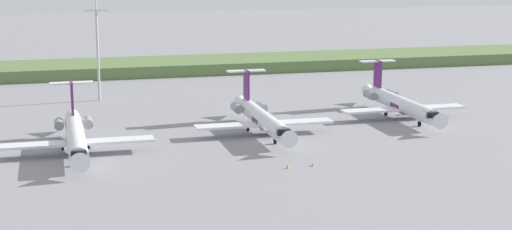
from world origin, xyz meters
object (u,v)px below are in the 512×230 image
object	(u,v)px
regional_jet_third	(400,103)
antenna_mast	(97,44)
safety_cone_front_marker	(288,166)
safety_cone_mid_marker	(313,164)
regional_jet_second	(262,118)
regional_jet_nearest	(76,136)

from	to	relation	value
regional_jet_third	antenna_mast	distance (m)	60.44
safety_cone_front_marker	safety_cone_mid_marker	bearing A→B (deg)	2.19
regional_jet_second	antenna_mast	distance (m)	44.60
regional_jet_nearest	safety_cone_mid_marker	distance (m)	35.67
regional_jet_second	safety_cone_mid_marker	bearing A→B (deg)	-86.20
regional_jet_second	safety_cone_mid_marker	size ratio (longest dim) A/B	56.36
regional_jet_second	antenna_mast	bearing A→B (deg)	123.30
regional_jet_nearest	safety_cone_mid_marker	xyz separation A→B (m)	(31.61, -16.39, -2.26)
antenna_mast	safety_cone_mid_marker	world-z (taller)	antenna_mast
regional_jet_third	antenna_mast	bearing A→B (deg)	149.30
regional_jet_second	safety_cone_mid_marker	xyz separation A→B (m)	(1.46, -22.03, -2.26)
safety_cone_front_marker	antenna_mast	bearing A→B (deg)	110.33
regional_jet_nearest	antenna_mast	size ratio (longest dim) A/B	1.12
antenna_mast	safety_cone_front_marker	distance (m)	63.59
antenna_mast	safety_cone_front_marker	bearing A→B (deg)	-69.67
regional_jet_second	regional_jet_third	distance (m)	28.06
antenna_mast	safety_cone_front_marker	world-z (taller)	antenna_mast
regional_jet_nearest	regional_jet_third	xyz separation A→B (m)	(57.56, 11.65, 0.00)
antenna_mast	safety_cone_front_marker	xyz separation A→B (m)	(21.76, -58.71, -11.10)
antenna_mast	safety_cone_front_marker	size ratio (longest dim) A/B	50.15
safety_cone_front_marker	safety_cone_mid_marker	size ratio (longest dim) A/B	1.00
regional_jet_second	regional_jet_nearest	bearing A→B (deg)	-169.39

